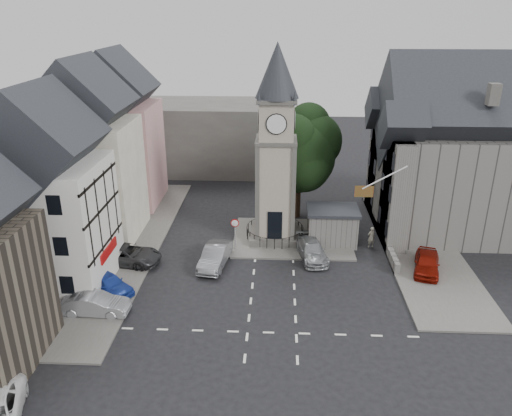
# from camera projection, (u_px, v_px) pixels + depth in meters

# --- Properties ---
(ground) EXTENTS (120.00, 120.00, 0.00)m
(ground) POSITION_uv_depth(u_px,v_px,m) (273.00, 286.00, 35.75)
(ground) COLOR black
(ground) RESTS_ON ground
(pavement_west) EXTENTS (6.00, 30.00, 0.14)m
(pavement_west) POSITION_uv_depth(u_px,v_px,m) (126.00, 245.00, 41.83)
(pavement_west) COLOR #595651
(pavement_west) RESTS_ON ground
(pavement_east) EXTENTS (6.00, 26.00, 0.14)m
(pavement_east) POSITION_uv_depth(u_px,v_px,m) (415.00, 240.00, 42.59)
(pavement_east) COLOR #595651
(pavement_east) RESTS_ON ground
(central_island) EXTENTS (10.00, 8.00, 0.16)m
(central_island) POSITION_uv_depth(u_px,v_px,m) (292.00, 238.00, 43.06)
(central_island) COLOR #595651
(central_island) RESTS_ON ground
(road_markings) EXTENTS (20.00, 8.00, 0.01)m
(road_markings) POSITION_uv_depth(u_px,v_px,m) (272.00, 333.00, 30.65)
(road_markings) COLOR silver
(road_markings) RESTS_ON ground
(clock_tower) EXTENTS (4.86, 4.86, 16.25)m
(clock_tower) POSITION_uv_depth(u_px,v_px,m) (276.00, 147.00, 40.10)
(clock_tower) COLOR #4C4944
(clock_tower) RESTS_ON ground
(stone_shelter) EXTENTS (4.30, 3.30, 3.08)m
(stone_shelter) POSITION_uv_depth(u_px,v_px,m) (332.00, 225.00, 41.90)
(stone_shelter) COLOR slate
(stone_shelter) RESTS_ON ground
(town_tree) EXTENTS (7.20, 7.20, 10.80)m
(town_tree) POSITION_uv_depth(u_px,v_px,m) (299.00, 145.00, 45.08)
(town_tree) COLOR black
(town_tree) RESTS_ON ground
(warning_sign_post) EXTENTS (0.70, 0.19, 2.85)m
(warning_sign_post) POSITION_uv_depth(u_px,v_px,m) (235.00, 228.00, 40.16)
(warning_sign_post) COLOR black
(warning_sign_post) RESTS_ON ground
(terrace_pink) EXTENTS (8.10, 7.60, 12.80)m
(terrace_pink) POSITION_uv_depth(u_px,v_px,m) (118.00, 139.00, 48.78)
(terrace_pink) COLOR pink
(terrace_pink) RESTS_ON ground
(terrace_cream) EXTENTS (8.10, 7.60, 12.80)m
(terrace_cream) POSITION_uv_depth(u_px,v_px,m) (89.00, 163.00, 41.37)
(terrace_cream) COLOR beige
(terrace_cream) RESTS_ON ground
(terrace_tudor) EXTENTS (8.10, 7.60, 12.00)m
(terrace_tudor) POSITION_uv_depth(u_px,v_px,m) (48.00, 202.00, 34.11)
(terrace_tudor) COLOR silver
(terrace_tudor) RESTS_ON ground
(backdrop_west) EXTENTS (20.00, 10.00, 8.00)m
(backdrop_west) POSITION_uv_depth(u_px,v_px,m) (179.00, 136.00, 60.70)
(backdrop_west) COLOR #4C4944
(backdrop_west) RESTS_ON ground
(east_building) EXTENTS (14.40, 11.40, 12.60)m
(east_building) POSITION_uv_depth(u_px,v_px,m) (457.00, 161.00, 42.89)
(east_building) COLOR slate
(east_building) RESTS_ON ground
(east_boundary_wall) EXTENTS (0.40, 16.00, 0.90)m
(east_boundary_wall) POSITION_uv_depth(u_px,v_px,m) (378.00, 226.00, 44.43)
(east_boundary_wall) COLOR slate
(east_boundary_wall) RESTS_ON ground
(flagpole) EXTENTS (3.68, 0.10, 2.74)m
(flagpole) POSITION_uv_depth(u_px,v_px,m) (385.00, 178.00, 36.47)
(flagpole) COLOR white
(flagpole) RESTS_ON ground
(car_west_blue) EXTENTS (4.42, 3.81, 1.43)m
(car_west_blue) POSITION_uv_depth(u_px,v_px,m) (108.00, 283.00, 34.72)
(car_west_blue) COLOR #1C379A
(car_west_blue) RESTS_ON ground
(car_west_silver) EXTENTS (4.44, 1.63, 1.45)m
(car_west_silver) POSITION_uv_depth(u_px,v_px,m) (95.00, 304.00, 32.29)
(car_west_silver) COLOR #9A9CA1
(car_west_silver) RESTS_ON ground
(car_west_grey) EXTENTS (5.81, 3.32, 1.53)m
(car_west_grey) POSITION_uv_depth(u_px,v_px,m) (126.00, 254.00, 38.67)
(car_west_grey) COLOR #2E2E30
(car_west_grey) RESTS_ON ground
(car_island_silver) EXTENTS (2.39, 5.01, 1.59)m
(car_island_silver) POSITION_uv_depth(u_px,v_px,m) (215.00, 256.00, 38.38)
(car_island_silver) COLOR gray
(car_island_silver) RESTS_ON ground
(car_island_east) EXTENTS (2.76, 5.03, 1.38)m
(car_island_east) POSITION_uv_depth(u_px,v_px,m) (312.00, 250.00, 39.52)
(car_island_east) COLOR #969A9D
(car_island_east) RESTS_ON ground
(car_east_red) EXTENTS (2.89, 4.73, 1.50)m
(car_east_red) POSITION_uv_depth(u_px,v_px,m) (427.00, 263.00, 37.45)
(car_east_red) COLOR maroon
(car_east_red) RESTS_ON ground
(pedestrian) EXTENTS (0.76, 0.62, 1.81)m
(pedestrian) POSITION_uv_depth(u_px,v_px,m) (371.00, 237.00, 41.26)
(pedestrian) COLOR #A8A18B
(pedestrian) RESTS_ON ground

